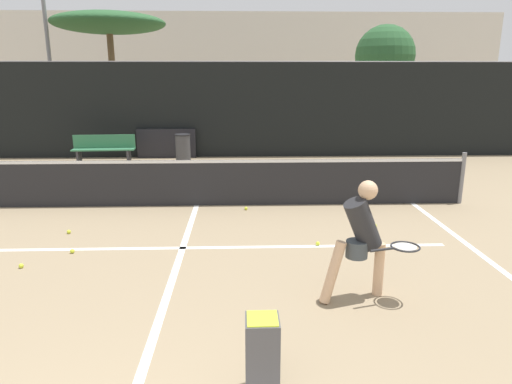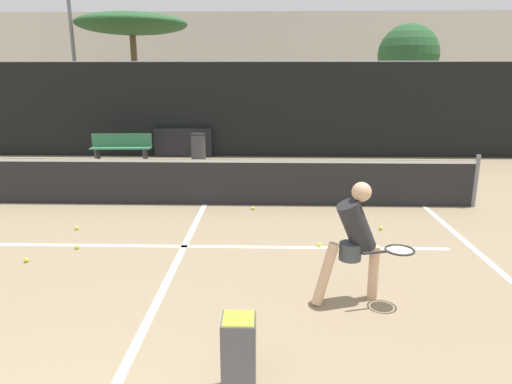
{
  "view_description": "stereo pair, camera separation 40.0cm",
  "coord_description": "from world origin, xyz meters",
  "px_view_note": "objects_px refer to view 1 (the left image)",
  "views": [
    {
      "loc": [
        0.92,
        -1.51,
        2.63
      ],
      "look_at": [
        1.14,
        4.96,
        0.95
      ],
      "focal_mm": 32.0,
      "sensor_mm": 36.0,
      "label": 1
    },
    {
      "loc": [
        1.32,
        -1.51,
        2.63
      ],
      "look_at": [
        1.14,
        4.96,
        0.95
      ],
      "focal_mm": 32.0,
      "sensor_mm": 36.0,
      "label": 2
    }
  ],
  "objects_px": {
    "courtside_bench": "(104,148)",
    "parked_car": "(176,130)",
    "ball_hopper": "(262,355)",
    "trash_bin": "(183,149)",
    "player_practicing": "(362,235)"
  },
  "relations": [
    {
      "from": "ball_hopper",
      "to": "trash_bin",
      "type": "xyz_separation_m",
      "value": [
        -1.91,
        10.41,
        0.07
      ]
    },
    {
      "from": "ball_hopper",
      "to": "parked_car",
      "type": "height_order",
      "value": "parked_car"
    },
    {
      "from": "player_practicing",
      "to": "courtside_bench",
      "type": "relative_size",
      "value": 0.79
    },
    {
      "from": "parked_car",
      "to": "courtside_bench",
      "type": "bearing_deg",
      "value": -119.23
    },
    {
      "from": "ball_hopper",
      "to": "courtside_bench",
      "type": "height_order",
      "value": "courtside_bench"
    },
    {
      "from": "parked_car",
      "to": "ball_hopper",
      "type": "bearing_deg",
      "value": -79.33
    },
    {
      "from": "player_practicing",
      "to": "courtside_bench",
      "type": "height_order",
      "value": "player_practicing"
    },
    {
      "from": "courtside_bench",
      "to": "parked_car",
      "type": "xyz_separation_m",
      "value": [
        1.73,
        3.09,
        0.18
      ]
    },
    {
      "from": "player_practicing",
      "to": "trash_bin",
      "type": "xyz_separation_m",
      "value": [
        -3.16,
        8.75,
        -0.36
      ]
    },
    {
      "from": "courtside_bench",
      "to": "trash_bin",
      "type": "relative_size",
      "value": 2.1
    },
    {
      "from": "player_practicing",
      "to": "trash_bin",
      "type": "distance_m",
      "value": 9.31
    },
    {
      "from": "player_practicing",
      "to": "ball_hopper",
      "type": "distance_m",
      "value": 2.12
    },
    {
      "from": "player_practicing",
      "to": "parked_car",
      "type": "xyz_separation_m",
      "value": [
        -3.78,
        11.79,
        -0.15
      ]
    },
    {
      "from": "courtside_bench",
      "to": "parked_car",
      "type": "distance_m",
      "value": 3.54
    },
    {
      "from": "courtside_bench",
      "to": "trash_bin",
      "type": "height_order",
      "value": "trash_bin"
    }
  ]
}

